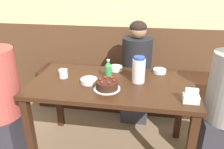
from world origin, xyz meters
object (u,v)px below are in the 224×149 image
at_px(bench_seat, 122,90).
at_px(water_pitcher, 139,70).
at_px(bowl_soup_white, 89,81).
at_px(bowl_rice_small, 160,71).
at_px(glass_water_tall, 63,74).
at_px(birthday_cake, 107,85).
at_px(napkin_holder, 191,97).
at_px(person_pale_blue_shirt, 136,75).
at_px(soju_bottle, 108,70).
at_px(bowl_side_dish, 116,68).

bearing_deg(bench_seat, water_pitcher, -74.55).
relative_size(bench_seat, bowl_soup_white, 15.02).
xyz_separation_m(bench_seat, bowl_rice_small, (0.40, -0.55, 0.51)).
distance_m(bowl_soup_white, glass_water_tall, 0.26).
xyz_separation_m(bench_seat, birthday_cake, (-0.02, -0.96, 0.53)).
distance_m(napkin_holder, bowl_soup_white, 0.81).
bearing_deg(bowl_rice_small, glass_water_tall, -163.75).
distance_m(bowl_soup_white, person_pale_blue_shirt, 0.78).
height_order(birthday_cake, bowl_soup_white, birthday_cake).
bearing_deg(bench_seat, bowl_rice_small, -54.05).
distance_m(soju_bottle, napkin_holder, 0.71).
distance_m(bench_seat, birthday_cake, 1.09).
relative_size(bowl_rice_small, glass_water_tall, 1.51).
bearing_deg(soju_bottle, glass_water_tall, -173.40).
bearing_deg(bowl_soup_white, person_pale_blue_shirt, 61.14).
bearing_deg(person_pale_blue_shirt, bowl_soup_white, -28.86).
bearing_deg(bowl_rice_small, bowl_soup_white, -152.14).
relative_size(birthday_cake, glass_water_tall, 2.70).
distance_m(water_pitcher, bowl_soup_white, 0.42).
xyz_separation_m(water_pitcher, glass_water_tall, (-0.65, -0.02, -0.07)).
bearing_deg(bench_seat, person_pale_blue_shirt, -50.96).
bearing_deg(bowl_side_dish, napkin_holder, -39.53).
xyz_separation_m(bench_seat, person_pale_blue_shirt, (0.17, -0.21, 0.30)).
bearing_deg(person_pale_blue_shirt, water_pitcher, 4.42).
bearing_deg(napkin_holder, water_pitcher, 144.22).
height_order(bowl_rice_small, glass_water_tall, glass_water_tall).
distance_m(water_pitcher, person_pale_blue_shirt, 0.65).
height_order(napkin_holder, bowl_soup_white, napkin_holder).
height_order(bench_seat, bowl_rice_small, bowl_rice_small).
bearing_deg(soju_bottle, person_pale_blue_shirt, 68.16).
xyz_separation_m(birthday_cake, napkin_holder, (0.62, -0.10, 0.00)).
bearing_deg(water_pitcher, bench_seat, 105.45).
xyz_separation_m(water_pitcher, bowl_side_dish, (-0.22, 0.23, -0.09)).
distance_m(birthday_cake, bowl_rice_small, 0.58).
relative_size(bowl_rice_small, bowl_side_dish, 0.94).
bearing_deg(napkin_holder, birthday_cake, 170.71).
relative_size(birthday_cake, bowl_soup_white, 1.49).
distance_m(birthday_cake, glass_water_tall, 0.45).
xyz_separation_m(bowl_side_dish, person_pale_blue_shirt, (0.18, 0.34, -0.21)).
height_order(water_pitcher, bowl_rice_small, water_pitcher).
bearing_deg(bowl_side_dish, bowl_rice_small, 0.36).
bearing_deg(person_pale_blue_shirt, glass_water_tall, -46.11).
bearing_deg(bowl_rice_small, person_pale_blue_shirt, 123.91).
distance_m(bowl_rice_small, person_pale_blue_shirt, 0.46).
distance_m(bowl_side_dish, person_pale_blue_shirt, 0.44).
bearing_deg(bench_seat, birthday_cake, -91.14).
relative_size(napkin_holder, bowl_soup_white, 0.78).
distance_m(bench_seat, bowl_soup_white, 1.02).
distance_m(bowl_rice_small, bowl_side_dish, 0.41).
relative_size(birthday_cake, bowl_rice_small, 1.79).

